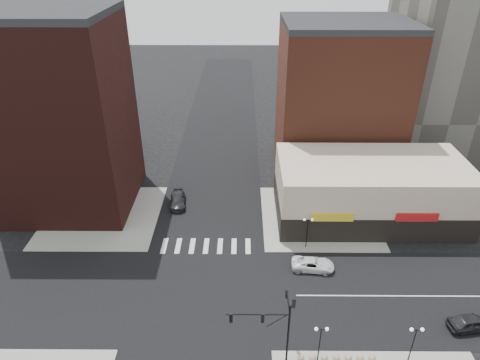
{
  "coord_description": "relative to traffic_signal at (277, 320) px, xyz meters",
  "views": [
    {
      "loc": [
        4.31,
        -33.03,
        32.75
      ],
      "look_at": [
        4.05,
        5.19,
        11.0
      ],
      "focal_mm": 32.0,
      "sensor_mm": 36.0,
      "label": 1
    }
  ],
  "objects": [
    {
      "name": "traffic_signal",
      "position": [
        0.0,
        0.0,
        0.0
      ],
      "size": [
        5.59,
        3.09,
        7.77
      ],
      "color": "black",
      "rests_on": "ground"
    },
    {
      "name": "ground",
      "position": [
        -7.24,
        7.83,
        -4.96
      ],
      "size": [
        240.0,
        240.0,
        0.0
      ],
      "primitive_type": "plane",
      "color": "black",
      "rests_on": "ground"
    },
    {
      "name": "building_nw",
      "position": [
        -26.24,
        26.33,
        7.54
      ],
      "size": [
        16.0,
        15.0,
        25.0
      ],
      "primitive_type": "cube",
      "color": "#361411",
      "rests_on": "ground"
    },
    {
      "name": "building_nw_low",
      "position": [
        -39.24,
        41.83,
        1.04
      ],
      "size": [
        20.0,
        18.0,
        12.0
      ],
      "primitive_type": "cube",
      "color": "#361411",
      "rests_on": "ground"
    },
    {
      "name": "road_ns",
      "position": [
        -7.24,
        7.83,
        -4.95
      ],
      "size": [
        14.0,
        200.0,
        0.02
      ],
      "primitive_type": "cube",
      "color": "black",
      "rests_on": "ground"
    },
    {
      "name": "dark_sedan_east",
      "position": [
        19.05,
        3.62,
        -4.18
      ],
      "size": [
        4.77,
        2.37,
        1.56
      ],
      "primitive_type": "imported",
      "rotation": [
        0.0,
        0.0,
        1.69
      ],
      "color": "black",
      "rests_on": "ground"
    },
    {
      "name": "street_lamp_ne",
      "position": [
        4.76,
        15.83,
        -1.67
      ],
      "size": [
        1.22,
        0.32,
        4.16
      ],
      "color": "black",
      "rests_on": "sidewalk_ne"
    },
    {
      "name": "road_ew",
      "position": [
        -7.24,
        7.83,
        -4.95
      ],
      "size": [
        200.0,
        14.0,
        0.02
      ],
      "primitive_type": "cube",
      "color": "black",
      "rests_on": "ground"
    },
    {
      "name": "bollard_row",
      "position": [
        5.41,
        -0.17,
        -4.52
      ],
      "size": [
        6.95,
        0.65,
        0.65
      ],
      "color": "#9E836D",
      "rests_on": "sidewalk_se"
    },
    {
      "name": "street_lamp_se_b",
      "position": [
        11.76,
        -0.17,
        -1.67
      ],
      "size": [
        1.22,
        0.32,
        4.16
      ],
      "color": "black",
      "rests_on": "sidewalk_se"
    },
    {
      "name": "white_suv",
      "position": [
        5.06,
        12.02,
        -4.3
      ],
      "size": [
        4.98,
        2.66,
        1.33
      ],
      "primitive_type": "imported",
      "rotation": [
        0.0,
        0.0,
        1.47
      ],
      "color": "white",
      "rests_on": "ground"
    },
    {
      "name": "building_ne_row",
      "position": [
        13.76,
        22.83,
        -1.66
      ],
      "size": [
        24.2,
        12.2,
        8.0
      ],
      "color": "beige",
      "rests_on": "ground"
    },
    {
      "name": "sidewalk_ne",
      "position": [
        7.26,
        22.33,
        -4.9
      ],
      "size": [
        15.0,
        15.0,
        0.12
      ],
      "primitive_type": "cube",
      "color": "gray",
      "rests_on": "ground"
    },
    {
      "name": "building_ne_midrise",
      "position": [
        11.76,
        37.33,
        6.04
      ],
      "size": [
        18.0,
        15.0,
        22.0
      ],
      "primitive_type": "cube",
      "color": "brown",
      "rests_on": "ground"
    },
    {
      "name": "dark_sedan_north",
      "position": [
        -11.99,
        25.32,
        -4.23
      ],
      "size": [
        2.64,
        5.27,
        1.47
      ],
      "primitive_type": "imported",
      "rotation": [
        0.0,
        0.0,
        0.12
      ],
      "color": "black",
      "rests_on": "ground"
    },
    {
      "name": "street_lamp_se_a",
      "position": [
        3.76,
        -0.17,
        -1.67
      ],
      "size": [
        1.22,
        0.32,
        4.16
      ],
      "color": "black",
      "rests_on": "sidewalk_se"
    },
    {
      "name": "sidewalk_nw",
      "position": [
        -21.74,
        22.33,
        -4.9
      ],
      "size": [
        15.0,
        15.0,
        0.12
      ],
      "primitive_type": "cube",
      "color": "gray",
      "rests_on": "ground"
    }
  ]
}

